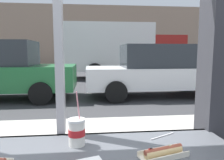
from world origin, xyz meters
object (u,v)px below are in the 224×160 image
(parked_car_white, at_px, (156,70))
(box_truck, at_px, (121,49))
(soda_cup_left, at_px, (77,132))
(hotdog_tray_far, at_px, (163,152))

(parked_car_white, height_order, box_truck, box_truck)
(parked_car_white, xyz_separation_m, box_truck, (-0.39, 5.20, 0.76))
(soda_cup_left, distance_m, hotdog_tray_far, 0.47)
(parked_car_white, relative_size, box_truck, 0.70)
(soda_cup_left, bearing_deg, parked_car_white, 68.62)
(hotdog_tray_far, distance_m, box_truck, 11.23)
(hotdog_tray_far, distance_m, parked_car_white, 6.19)
(soda_cup_left, height_order, box_truck, box_truck)
(hotdog_tray_far, height_order, box_truck, box_truck)
(soda_cup_left, relative_size, box_truck, 0.05)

